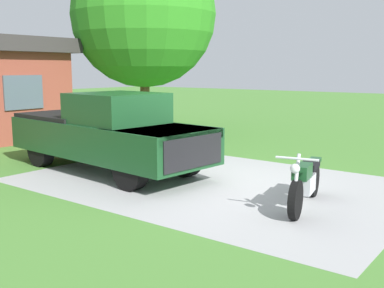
% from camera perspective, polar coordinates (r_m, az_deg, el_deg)
% --- Properties ---
extents(ground_plane, '(80.00, 80.00, 0.00)m').
position_cam_1_polar(ground_plane, '(10.13, 2.36, -4.74)').
color(ground_plane, '#497F32').
extents(driveway_pad, '(5.62, 8.13, 0.01)m').
position_cam_1_polar(driveway_pad, '(10.13, 2.36, -4.73)').
color(driveway_pad, '#A1A1A1').
rests_on(driveway_pad, ground).
extents(motorcycle, '(2.19, 0.82, 1.09)m').
position_cam_1_polar(motorcycle, '(8.48, 13.84, -4.51)').
color(motorcycle, black).
rests_on(motorcycle, ground).
extents(pickup_truck, '(2.50, 5.77, 1.90)m').
position_cam_1_polar(pickup_truck, '(11.30, -10.57, 1.50)').
color(pickup_truck, black).
rests_on(pickup_truck, ground).
extents(shade_tree, '(5.45, 5.45, 7.19)m').
position_cam_1_polar(shade_tree, '(18.09, -6.00, 15.61)').
color(shade_tree, brown).
rests_on(shade_tree, ground).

